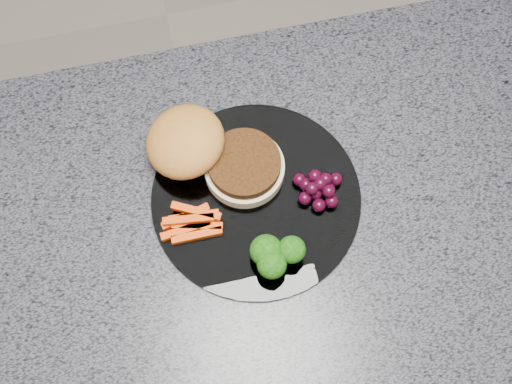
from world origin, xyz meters
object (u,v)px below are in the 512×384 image
Objects in this scene: island_cabinet at (233,327)px; grape_bunch at (319,188)px; plate at (256,199)px; burger at (206,152)px.

grape_bunch reaches higher than island_cabinet.
island_cabinet is at bearing -157.80° from grape_bunch.
grape_bunch is at bearing -6.17° from plate.
burger reaches higher than island_cabinet.
plate is at bearing 173.83° from grape_bunch.
grape_bunch is (0.13, -0.07, -0.01)m from burger.
burger is at bearing 150.32° from grape_bunch.
burger is (-0.05, 0.06, 0.03)m from plate.
burger reaches higher than plate.
island_cabinet is 0.48m from plate.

